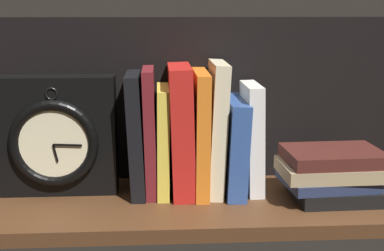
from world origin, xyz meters
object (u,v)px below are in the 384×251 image
at_px(book_orange_pandolfini, 200,132).
at_px(book_cream_twain, 216,128).
at_px(book_blue_modern, 234,145).
at_px(book_stack_side, 331,173).
at_px(book_black_skeptic, 136,134).
at_px(book_yellow_seinlanguage, 163,140).
at_px(book_maroon_dawkins, 150,131).
at_px(framed_clock, 56,137).
at_px(book_red_requiem, 181,130).
at_px(book_white_catcher, 252,138).

distance_m(book_orange_pandolfini, book_cream_twain, 0.03).
height_order(book_blue_modern, book_stack_side, book_blue_modern).
xyz_separation_m(book_black_skeptic, book_cream_twain, (0.15, 0.00, 0.01)).
height_order(book_yellow_seinlanguage, book_orange_pandolfini, book_orange_pandolfini).
height_order(book_maroon_dawkins, framed_clock, book_maroon_dawkins).
distance_m(book_maroon_dawkins, book_red_requiem, 0.06).
relative_size(book_black_skeptic, book_maroon_dawkins, 0.96).
bearing_deg(book_stack_side, book_red_requiem, 167.70).
height_order(book_maroon_dawkins, book_orange_pandolfini, book_maroon_dawkins).
bearing_deg(book_black_skeptic, framed_clock, 179.22).
xyz_separation_m(book_orange_pandolfini, book_stack_side, (0.24, -0.06, -0.07)).
bearing_deg(book_blue_modern, book_orange_pandolfini, 180.00).
distance_m(book_orange_pandolfini, book_blue_modern, 0.07).
xyz_separation_m(book_red_requiem, book_blue_modern, (0.10, 0.00, -0.03)).
relative_size(book_red_requiem, book_stack_side, 1.29).
relative_size(book_black_skeptic, framed_clock, 1.02).
relative_size(book_maroon_dawkins, book_cream_twain, 0.96).
xyz_separation_m(book_red_requiem, framed_clock, (-0.24, 0.00, -0.01)).
bearing_deg(book_orange_pandolfini, book_black_skeptic, 180.00).
height_order(book_orange_pandolfini, framed_clock, book_orange_pandolfini).
height_order(book_orange_pandolfini, book_blue_modern, book_orange_pandolfini).
xyz_separation_m(framed_clock, book_stack_side, (0.51, -0.06, -0.06)).
bearing_deg(book_white_catcher, book_orange_pandolfini, 180.00).
distance_m(book_maroon_dawkins, book_blue_modern, 0.16).
relative_size(framed_clock, book_stack_side, 1.20).
distance_m(book_orange_pandolfini, book_stack_side, 0.25).
height_order(book_black_skeptic, book_stack_side, book_black_skeptic).
height_order(framed_clock, book_stack_side, framed_clock).
xyz_separation_m(book_maroon_dawkins, book_orange_pandolfini, (0.10, 0.00, -0.00)).
distance_m(book_red_requiem, book_blue_modern, 0.11).
bearing_deg(book_red_requiem, framed_clock, 179.50).
xyz_separation_m(book_yellow_seinlanguage, book_blue_modern, (0.14, 0.00, -0.01)).
relative_size(book_black_skeptic, book_blue_modern, 1.28).
height_order(book_cream_twain, framed_clock, book_cream_twain).
bearing_deg(book_orange_pandolfini, book_yellow_seinlanguage, 180.00).
height_order(book_blue_modern, book_white_catcher, book_white_catcher).
distance_m(book_maroon_dawkins, book_cream_twain, 0.13).
relative_size(book_black_skeptic, book_orange_pandolfini, 0.99).
bearing_deg(book_blue_modern, book_white_catcher, 0.00).
bearing_deg(book_yellow_seinlanguage, book_stack_side, -10.95).
bearing_deg(book_red_requiem, book_stack_side, -12.30).
height_order(book_maroon_dawkins, book_cream_twain, book_cream_twain).
height_order(book_blue_modern, framed_clock, framed_clock).
xyz_separation_m(book_yellow_seinlanguage, book_white_catcher, (0.17, 0.00, 0.00)).
bearing_deg(book_maroon_dawkins, framed_clock, 179.34).
distance_m(book_orange_pandolfini, framed_clock, 0.27).
xyz_separation_m(book_black_skeptic, book_red_requiem, (0.09, 0.00, 0.01)).
height_order(book_yellow_seinlanguage, framed_clock, framed_clock).
relative_size(book_yellow_seinlanguage, book_red_requiem, 0.84).
bearing_deg(framed_clock, book_red_requiem, -0.50).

